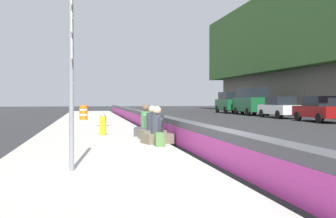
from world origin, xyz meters
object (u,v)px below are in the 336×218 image
object	(u,v)px
route_sign_post	(72,61)
parked_car_far	(251,101)
parked_car_fourth	(321,109)
seated_person_foreground	(157,132)
parked_car_midline	(280,107)
parked_car_farther	(230,102)
seated_person_rear	(146,126)
fire_hydrant	(103,123)
backpack	(159,140)
seated_person_middle	(152,129)
construction_barrel	(83,113)

from	to	relation	value
route_sign_post	parked_car_far	bearing A→B (deg)	-28.43
parked_car_fourth	parked_car_far	world-z (taller)	parked_car_far
seated_person_foreground	parked_car_midline	size ratio (longest dim) A/B	0.25
parked_car_farther	route_sign_post	bearing A→B (deg)	155.89
seated_person_rear	parked_car_farther	world-z (taller)	parked_car_farther
fire_hydrant	parked_car_far	size ratio (longest dim) A/B	0.17
route_sign_post	fire_hydrant	bearing A→B (deg)	-6.27
fire_hydrant	parked_car_fourth	size ratio (longest dim) A/B	0.19
route_sign_post	backpack	bearing A→B (deg)	-32.49
parked_car_far	backpack	bearing A→B (deg)	152.20
backpack	parked_car_far	distance (m)	28.22
parked_car_midline	parked_car_farther	bearing A→B (deg)	0.02
route_sign_post	parked_car_fourth	size ratio (longest dim) A/B	0.79
seated_person_foreground	parked_car_farther	world-z (taller)	parked_car_farther
parked_car_farther	backpack	bearing A→B (deg)	156.98
seated_person_middle	parked_car_farther	world-z (taller)	parked_car_farther
fire_hydrant	construction_barrel	xyz separation A→B (m)	(12.06, 0.86, 0.03)
parked_car_far	parked_car_farther	distance (m)	5.63
fire_hydrant	seated_person_foreground	size ratio (longest dim) A/B	0.76
parked_car_far	seated_person_foreground	bearing A→B (deg)	151.53
seated_person_rear	parked_car_farther	xyz separation A→B (m)	(27.09, -12.89, 0.68)
seated_person_foreground	parked_car_fourth	distance (m)	17.60
seated_person_foreground	backpack	bearing A→B (deg)	174.98
construction_barrel	parked_car_midline	bearing A→B (deg)	-80.55
seated_person_foreground	seated_person_middle	bearing A→B (deg)	-2.54
route_sign_post	construction_barrel	xyz separation A→B (m)	(19.82, 0.01, -1.61)
fire_hydrant	parked_car_midline	bearing A→B (deg)	-44.71
construction_barrel	route_sign_post	bearing A→B (deg)	-179.98
seated_person_foreground	construction_barrel	bearing A→B (deg)	8.89
parked_car_midline	seated_person_rear	bearing A→B (deg)	139.79
fire_hydrant	parked_car_midline	world-z (taller)	parked_car_midline
seated_person_rear	parked_car_far	size ratio (longest dim) A/B	0.23
route_sign_post	parked_car_far	world-z (taller)	route_sign_post
parked_car_midline	parked_car_fourth	bearing A→B (deg)	179.54
parked_car_midline	backpack	bearing A→B (deg)	145.24
parked_car_far	parked_car_midline	bearing A→B (deg)	178.52
seated_person_rear	parked_car_midline	bearing A→B (deg)	-40.21
route_sign_post	construction_barrel	size ratio (longest dim) A/B	3.79
route_sign_post	parked_car_farther	size ratio (longest dim) A/B	0.74
seated_person_foreground	seated_person_rear	distance (m)	2.66
seated_person_foreground	construction_barrel	xyz separation A→B (m)	(15.35, 2.40, 0.12)
parked_car_far	seated_person_middle	bearing A→B (deg)	150.23
seated_person_rear	seated_person_middle	bearing A→B (deg)	-178.77
seated_person_rear	construction_barrel	world-z (taller)	seated_person_rear
fire_hydrant	seated_person_foreground	bearing A→B (deg)	-154.89
route_sign_post	seated_person_middle	distance (m)	6.56
parked_car_fourth	parked_car_far	distance (m)	12.15
construction_barrel	parked_car_far	distance (m)	17.81
backpack	parked_car_fourth	bearing A→B (deg)	-45.30
backpack	construction_barrel	xyz separation A→B (m)	(16.17, 2.33, 0.28)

